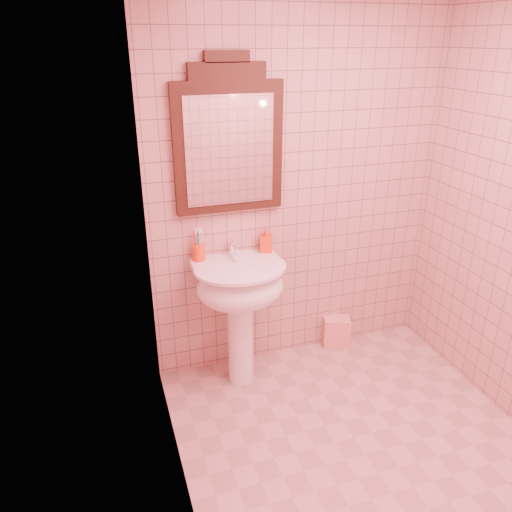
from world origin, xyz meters
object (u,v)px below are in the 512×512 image
object	(u,v)px
soap_dispenser	(266,240)
toothbrush_cup	(199,252)
pedestal_sink	(240,294)
towel	(336,332)
mirror	(229,141)

from	to	relation	value
soap_dispenser	toothbrush_cup	bearing A→B (deg)	-163.30
pedestal_sink	towel	xyz separation A→B (m)	(0.80, 0.17, -0.54)
pedestal_sink	toothbrush_cup	world-z (taller)	toothbrush_cup
mirror	soap_dispenser	size ratio (longest dim) A/B	5.52
mirror	towel	world-z (taller)	mirror
pedestal_sink	mirror	xyz separation A→B (m)	(0.00, 0.20, 0.93)
pedestal_sink	mirror	world-z (taller)	mirror
mirror	towel	distance (m)	1.68
pedestal_sink	towel	size ratio (longest dim) A/B	3.64
pedestal_sink	mirror	size ratio (longest dim) A/B	0.92
soap_dispenser	towel	world-z (taller)	soap_dispenser
towel	soap_dispenser	bearing A→B (deg)	-179.21
toothbrush_cup	towel	bearing A→B (deg)	0.14
soap_dispenser	pedestal_sink	bearing A→B (deg)	-127.34
soap_dispenser	mirror	bearing A→B (deg)	-172.67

